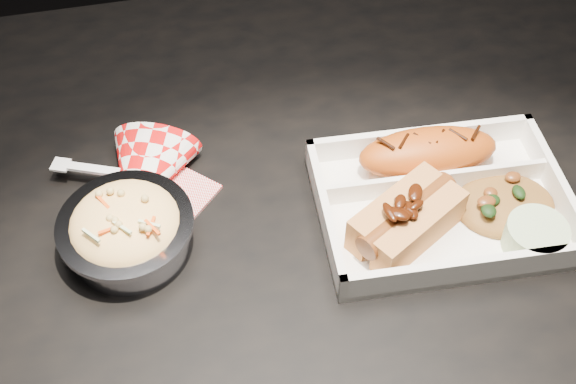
# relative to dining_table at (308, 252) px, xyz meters

# --- Properties ---
(dining_table) EXTENTS (1.20, 0.80, 0.75)m
(dining_table) POSITION_rel_dining_table_xyz_m (0.00, 0.00, 0.00)
(dining_table) COLOR black
(dining_table) RESTS_ON ground
(food_tray) EXTENTS (0.26, 0.20, 0.04)m
(food_tray) POSITION_rel_dining_table_xyz_m (0.13, -0.04, 0.10)
(food_tray) COLOR white
(food_tray) RESTS_ON dining_table
(fried_pastry) EXTENTS (0.15, 0.07, 0.05)m
(fried_pastry) POSITION_rel_dining_table_xyz_m (0.13, 0.01, 0.12)
(fried_pastry) COLOR #C05013
(fried_pastry) RESTS_ON food_tray
(hotdog) EXTENTS (0.13, 0.11, 0.06)m
(hotdog) POSITION_rel_dining_table_xyz_m (0.08, -0.06, 0.12)
(hotdog) COLOR #CE8646
(hotdog) RESTS_ON food_tray
(fried_rice_mound) EXTENTS (0.11, 0.09, 0.03)m
(fried_rice_mound) POSITION_rel_dining_table_xyz_m (0.19, -0.06, 0.11)
(fried_rice_mound) COLOR #925F2A
(fried_rice_mound) RESTS_ON food_tray
(cupcake_liner) EXTENTS (0.06, 0.06, 0.03)m
(cupcake_liner) POSITION_rel_dining_table_xyz_m (0.20, -0.11, 0.11)
(cupcake_liner) COLOR #AFC998
(cupcake_liner) RESTS_ON food_tray
(foil_coleslaw_cup) EXTENTS (0.13, 0.13, 0.07)m
(foil_coleslaw_cup) POSITION_rel_dining_table_xyz_m (-0.19, -0.02, 0.12)
(foil_coleslaw_cup) COLOR silver
(foil_coleslaw_cup) RESTS_ON dining_table
(napkin_fork) EXTENTS (0.18, 0.15, 0.10)m
(napkin_fork) POSITION_rel_dining_table_xyz_m (-0.17, 0.06, 0.11)
(napkin_fork) COLOR red
(napkin_fork) RESTS_ON dining_table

